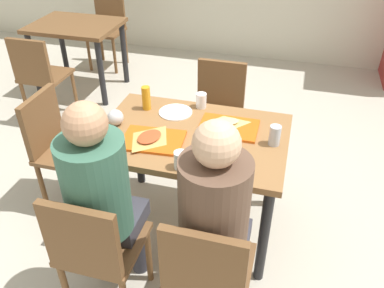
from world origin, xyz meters
The scene contains 22 objects.
ground_plane centered at (0.00, 0.00, -0.01)m, with size 10.00×10.00×0.02m, color #B2AD9E.
main_table centered at (0.00, 0.00, 0.65)m, with size 1.15×0.79×0.75m.
chair_near_left centered at (-0.29, -0.78, 0.51)m, with size 0.40×0.40×0.86m.
chair_near_right centered at (0.29, -0.78, 0.51)m, with size 0.40×0.40×0.86m.
chair_far_side centered at (0.00, 0.78, 0.51)m, with size 0.40×0.40×0.86m.
chair_left_end centered at (-0.96, 0.00, 0.51)m, with size 0.40×0.40×0.86m.
person_in_red centered at (-0.29, -0.64, 0.75)m, with size 0.32×0.42×1.27m.
person_in_brown_jacket centered at (0.29, -0.64, 0.75)m, with size 0.32×0.42×1.27m.
tray_red_near centered at (-0.20, -0.14, 0.76)m, with size 0.36×0.26×0.02m, color #D85914.
tray_red_far centered at (0.20, 0.12, 0.76)m, with size 0.36×0.26×0.02m, color #D85914.
paper_plate_center centered at (-0.17, 0.22, 0.75)m, with size 0.22×0.22×0.01m, color white.
paper_plate_near_edge centered at (0.17, -0.22, 0.75)m, with size 0.22×0.22×0.01m, color white.
pizza_slice_a centered at (-0.22, -0.14, 0.77)m, with size 0.23×0.28×0.02m.
pizza_slice_b centered at (0.18, 0.15, 0.77)m, with size 0.26×0.20×0.02m.
plastic_cup_a centered at (-0.03, 0.34, 0.80)m, with size 0.07×0.07×0.10m, color white.
plastic_cup_b centered at (0.03, -0.34, 0.80)m, with size 0.07×0.07×0.10m, color white.
soda_can centered at (0.49, 0.02, 0.81)m, with size 0.07×0.07×0.12m, color #B7BCC6.
condiment_bottle centered at (-0.37, 0.22, 0.83)m, with size 0.06×0.06×0.16m, color orange.
foil_bundle centered at (-0.49, -0.02, 0.80)m, with size 0.10×0.10×0.10m, color silver.
background_table centered at (-1.74, 1.71, 0.62)m, with size 0.90×0.70×0.75m.
background_chair_near centered at (-1.74, 0.98, 0.51)m, with size 0.40×0.40×0.86m.
background_chair_far centered at (-1.74, 2.45, 0.51)m, with size 0.40×0.40×0.86m.
Camera 1 is at (0.54, -1.95, 2.06)m, focal length 37.28 mm.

